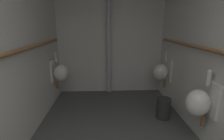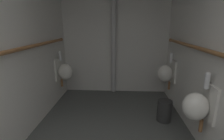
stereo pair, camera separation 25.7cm
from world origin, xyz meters
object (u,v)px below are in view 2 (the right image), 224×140
at_px(urinal_right_mid, 197,106).
at_px(urinal_right_far, 166,73).
at_px(waste_bin, 164,111).
at_px(standpipe_back_wall, 114,39).
at_px(urinal_left_mid, 65,71).

height_order(urinal_right_mid, urinal_right_far, same).
bearing_deg(urinal_right_mid, waste_bin, 104.10).
distance_m(urinal_right_mid, standpipe_back_wall, 2.25).
xyz_separation_m(urinal_right_mid, standpipe_back_wall, (-1.07, 1.88, 0.63)).
bearing_deg(waste_bin, standpipe_back_wall, 126.97).
xyz_separation_m(urinal_right_far, standpipe_back_wall, (-1.07, 0.48, 0.63)).
distance_m(urinal_right_far, standpipe_back_wall, 1.33).
relative_size(urinal_right_far, waste_bin, 2.12).
bearing_deg(urinal_left_mid, waste_bin, -21.60).
bearing_deg(urinal_left_mid, standpipe_back_wall, 23.78).
xyz_separation_m(urinal_left_mid, urinal_right_far, (2.07, -0.04, 0.00)).
distance_m(urinal_right_far, waste_bin, 0.86).
bearing_deg(urinal_right_mid, urinal_right_far, 90.00).
relative_size(urinal_left_mid, waste_bin, 2.12).
distance_m(urinal_right_mid, urinal_right_far, 1.40).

